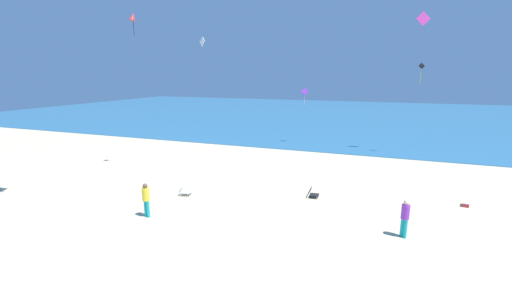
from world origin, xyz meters
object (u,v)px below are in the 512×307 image
object	(u,v)px
beach_chair_far_left	(184,191)
kite_red	(133,17)
person_1	(146,198)
kite_magenta	(423,19)
cooler_box	(466,204)
kite_white	(202,42)
kite_purple	(305,92)
person_2	(405,216)
kite_black	(422,67)
beach_chair_near_camera	(312,193)

from	to	relation	value
beach_chair_far_left	kite_red	bearing A→B (deg)	135.54
person_1	kite_magenta	distance (m)	24.91
cooler_box	kite_white	size ratio (longest dim) A/B	0.45
kite_white	kite_magenta	xyz separation A→B (m)	(19.96, -0.04, 1.09)
cooler_box	kite_purple	xyz separation A→B (m)	(-11.53, 12.96, 4.91)
kite_white	kite_red	world-z (taller)	kite_red
beach_chair_far_left	kite_magenta	world-z (taller)	kite_magenta
person_1	kite_magenta	size ratio (longest dim) A/B	1.13
kite_white	person_2	bearing A→B (deg)	-42.19
kite_black	beach_chair_far_left	bearing A→B (deg)	-130.31
kite_red	beach_chair_far_left	bearing A→B (deg)	-33.29
beach_chair_near_camera	kite_magenta	bearing A→B (deg)	62.19
person_1	beach_chair_far_left	bearing A→B (deg)	15.42
kite_black	kite_red	world-z (taller)	kite_red
person_1	kite_white	distance (m)	22.25
kite_purple	kite_white	bearing A→B (deg)	-175.38
cooler_box	kite_magenta	size ratio (longest dim) A/B	0.39
kite_magenta	kite_red	bearing A→B (deg)	-146.72
beach_chair_near_camera	kite_purple	size ratio (longest dim) A/B	0.40
cooler_box	kite_black	distance (m)	13.52
person_1	kite_red	bearing A→B (deg)	55.47
kite_white	kite_magenta	distance (m)	19.99
beach_chair_near_camera	kite_black	world-z (taller)	kite_black
cooler_box	person_1	bearing A→B (deg)	-154.70
cooler_box	kite_black	size ratio (longest dim) A/B	0.36
kite_magenta	cooler_box	bearing A→B (deg)	-80.64
kite_purple	person_1	bearing A→B (deg)	-98.85
beach_chair_near_camera	beach_chair_far_left	bearing A→B (deg)	-167.33
kite_magenta	kite_red	xyz separation A→B (m)	(-18.32, -12.02, -0.61)
person_2	kite_white	bearing A→B (deg)	-81.98
kite_black	person_1	bearing A→B (deg)	-125.07
person_1	kite_purple	xyz separation A→B (m)	(3.10, 19.88, 4.06)
kite_magenta	kite_black	distance (m)	3.82
person_1	kite_black	size ratio (longest dim) A/B	1.04
beach_chair_far_left	kite_purple	size ratio (longest dim) A/B	0.46
beach_chair_near_camera	kite_purple	world-z (taller)	kite_purple
kite_white	kite_black	size ratio (longest dim) A/B	0.79
cooler_box	person_1	xyz separation A→B (m)	(-14.63, -6.91, 0.85)
person_1	kite_magenta	world-z (taller)	kite_magenta
kite_white	kite_purple	bearing A→B (deg)	4.62
beach_chair_near_camera	cooler_box	world-z (taller)	beach_chair_near_camera
kite_purple	kite_red	distance (m)	16.49
kite_white	kite_black	world-z (taller)	kite_white
person_1	kite_black	distance (m)	23.18
kite_red	kite_magenta	bearing A→B (deg)	33.28
person_2	kite_white	world-z (taller)	kite_white
kite_purple	kite_red	bearing A→B (deg)	-124.21
person_2	kite_black	bearing A→B (deg)	-134.82
kite_black	kite_white	bearing A→B (deg)	177.83
beach_chair_near_camera	person_1	world-z (taller)	person_1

